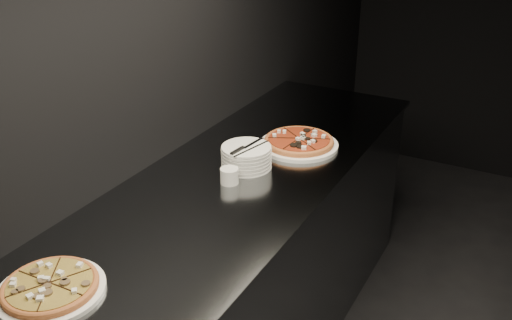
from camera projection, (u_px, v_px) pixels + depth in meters
The scene contains 7 objects.
wall_left at pixel (151, 47), 2.20m from camera, with size 0.02×5.00×2.80m, color black.
counter at pixel (237, 273), 2.45m from camera, with size 0.74×2.44×0.92m.
pizza_mushroom at pixel (50, 287), 1.61m from camera, with size 0.31×0.31×0.04m.
pizza_tomato at pixel (299, 142), 2.52m from camera, with size 0.41×0.41×0.04m.
plate_stack at pixel (246, 157), 2.33m from camera, with size 0.20×0.20×0.09m.
cutlery at pixel (246, 148), 2.29m from camera, with size 0.10×0.21×0.01m.
ramekin at pixel (229, 175), 2.20m from camera, with size 0.07×0.07×0.06m.
Camera 1 is at (-1.10, -1.71, 1.97)m, focal length 40.00 mm.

